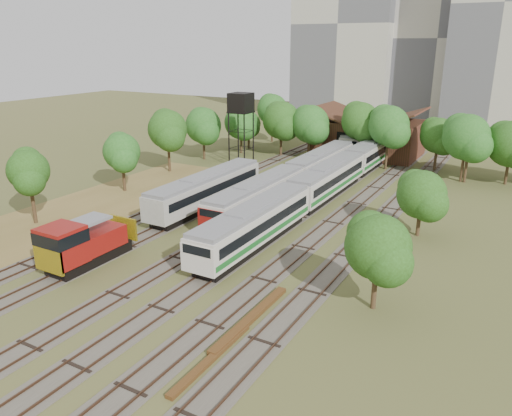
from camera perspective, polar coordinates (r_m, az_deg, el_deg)
The scene contains 18 objects.
ground at distance 34.49m, azimuth -16.87°, elevation -12.54°, with size 240.00×240.00×0.00m, color #475123.
dry_grass_patch at distance 51.94m, azimuth -24.50°, elevation -2.71°, with size 14.00×60.00×0.04m, color brown.
tracks at distance 53.20m, azimuth 2.09°, elevation -0.48°, with size 24.60×80.00×0.19m.
railcar_red_set at distance 59.55m, azimuth 4.24°, elevation 3.41°, with size 2.89×34.57×3.58m.
railcar_green_set at distance 58.97m, azimuth 8.21°, elevation 3.21°, with size 3.03×52.08×3.74m.
railcar_rear at distance 84.40m, azimuth 12.28°, elevation 7.63°, with size 3.12×16.08×3.87m.
shunter_locomotive at distance 42.29m, azimuth -19.53°, elevation -3.96°, with size 3.03×8.11×3.97m.
old_grey_coach at distance 54.68m, azimuth -5.66°, elevation 2.13°, with size 2.98×18.00×3.68m.
water_tower at distance 72.47m, azimuth -1.75°, elevation 11.72°, with size 3.02×3.02×10.45m.
rail_pile_near at distance 33.37m, azimuth -0.59°, elevation -12.47°, with size 0.61×9.19×0.31m, color brown.
rail_pile_far at distance 29.89m, azimuth -5.08°, elevation -16.71°, with size 0.49×7.77×0.25m, color brown.
maintenance_shed at distance 82.42m, azimuth 12.64°, elevation 7.97°, with size 16.45×11.55×7.58m.
tree_band_left at distance 66.46m, azimuth -11.78°, elevation 7.71°, with size 7.95×74.17×8.60m.
tree_band_far at distance 73.31m, azimuth 14.15°, elevation 8.69°, with size 50.28×9.96×8.99m.
tree_band_right at distance 50.39m, azimuth 19.63°, elevation 2.77°, with size 5.58×41.84×7.54m.
tower_left at distance 121.69m, azimuth 10.71°, elevation 19.91°, with size 22.00×16.00×42.00m, color #B9B5A1.
tower_centre at distance 121.46m, azimuth 20.82°, elevation 17.67°, with size 20.00×18.00×36.00m, color #B5AFA4.
tower_right at distance 112.25m, azimuth 26.86°, elevation 20.05°, with size 18.00×16.00×48.00m, color #B9B5A1.
Camera 1 is at (22.37, -19.74, 17.31)m, focal length 35.00 mm.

